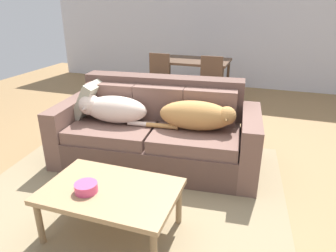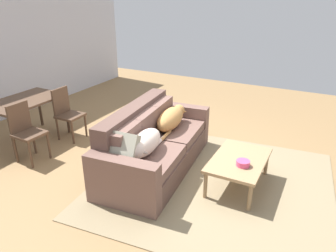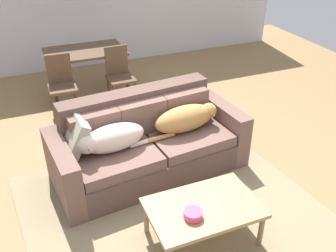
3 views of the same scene
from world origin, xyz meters
name	(u,v)px [view 3 (image 3 of 3)]	position (x,y,z in m)	size (l,w,h in m)	color
ground_plane	(169,178)	(0.00, 0.00, 0.00)	(10.00, 10.00, 0.00)	olive
area_rug	(180,220)	(-0.16, -0.68, 0.01)	(2.92, 3.06, 0.01)	#907E5D
couch	(147,144)	(-0.17, 0.28, 0.35)	(2.30, 1.16, 0.93)	brown
dog_on_left_cushion	(109,139)	(-0.65, 0.12, 0.63)	(0.90, 0.41, 0.31)	beige
dog_on_right_cushion	(187,118)	(0.31, 0.22, 0.63)	(0.92, 0.38, 0.31)	#C2884A
throw_pillow_by_left_arm	(74,136)	(-0.99, 0.25, 0.67)	(0.11, 0.44, 0.44)	#AAA891
coffee_table	(203,210)	(-0.07, -0.98, 0.37)	(1.02, 0.66, 0.42)	tan
bowl_on_coffee_table	(193,214)	(-0.22, -1.07, 0.45)	(0.17, 0.17, 0.07)	#EA4C7F
dining_table	(85,55)	(-0.37, 2.67, 0.68)	(1.25, 0.80, 0.75)	brown
dining_chair_near_left	(62,82)	(-0.85, 2.10, 0.51)	(0.41, 0.41, 0.91)	brown
dining_chair_near_right	(119,73)	(0.04, 2.14, 0.50)	(0.41, 0.41, 0.91)	brown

